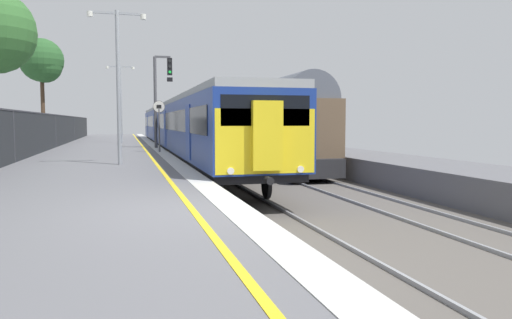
# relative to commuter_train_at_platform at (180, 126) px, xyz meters

# --- Properties ---
(ground) EXTENTS (17.40, 110.00, 1.21)m
(ground) POSITION_rel_commuter_train_at_platform_xyz_m (0.54, -23.70, -1.88)
(ground) COLOR slate
(commuter_train_at_platform) EXTENTS (2.83, 40.19, 3.81)m
(commuter_train_at_platform) POSITION_rel_commuter_train_at_platform_xyz_m (0.00, 0.00, 0.00)
(commuter_train_at_platform) COLOR navy
(commuter_train_at_platform) RESTS_ON ground
(freight_train_adjacent_track) EXTENTS (2.60, 60.35, 4.61)m
(freight_train_adjacent_track) POSITION_rel_commuter_train_at_platform_xyz_m (4.00, 16.36, 0.25)
(freight_train_adjacent_track) COLOR #232326
(freight_train_adjacent_track) RESTS_ON ground
(signal_gantry) EXTENTS (1.10, 0.24, 5.37)m
(signal_gantry) POSITION_rel_commuter_train_at_platform_xyz_m (-1.49, -2.72, 2.07)
(signal_gantry) COLOR #47474C
(signal_gantry) RESTS_ON ground
(speed_limit_sign) EXTENTS (0.59, 0.08, 2.58)m
(speed_limit_sign) POSITION_rel_commuter_train_at_platform_xyz_m (-1.85, -7.04, 0.39)
(speed_limit_sign) COLOR #59595B
(speed_limit_sign) RESTS_ON ground
(platform_lamp_mid) EXTENTS (2.00, 0.20, 5.43)m
(platform_lamp_mid) POSITION_rel_commuter_train_at_platform_xyz_m (-3.72, -13.90, 1.95)
(platform_lamp_mid) COLOR #93999E
(platform_lamp_mid) RESTS_ON ground
(platform_lamp_far) EXTENTS (2.00, 0.20, 5.62)m
(platform_lamp_far) POSITION_rel_commuter_train_at_platform_xyz_m (-3.72, 5.12, 2.05)
(platform_lamp_far) COLOR #93999E
(platform_lamp_far) RESTS_ON ground
(background_tree_centre) EXTENTS (3.39, 3.39, 8.07)m
(background_tree_centre) POSITION_rel_commuter_train_at_platform_xyz_m (-9.63, 9.86, 4.93)
(background_tree_centre) COLOR #473323
(background_tree_centre) RESTS_ON ground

